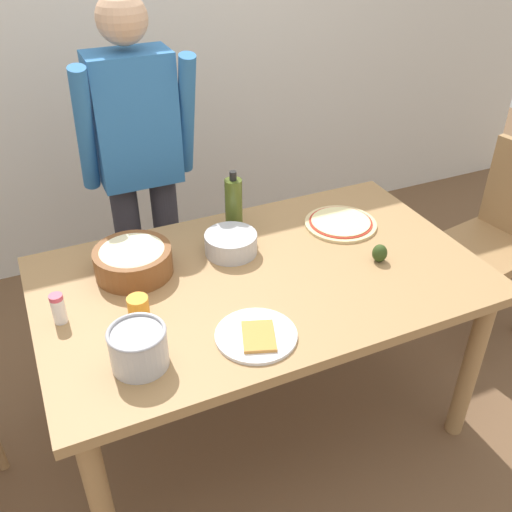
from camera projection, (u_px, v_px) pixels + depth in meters
name	position (u px, v px, depth m)	size (l,w,h in m)	color
ground	(261.00, 416.00, 2.49)	(8.00, 8.00, 0.00)	brown
wall_back	(135.00, 29.00, 2.99)	(5.60, 0.10, 2.60)	silver
dining_table	(262.00, 294.00, 2.12)	(1.60, 0.96, 0.76)	#A37A4C
person_cook	(139.00, 161.00, 2.46)	(0.49, 0.25, 1.62)	#2D2D38
chair_wooden_right	(500.00, 232.00, 2.74)	(0.46, 0.46, 0.95)	#A37A4C
pizza_raw_on_board	(341.00, 223.00, 2.36)	(0.30, 0.30, 0.02)	beige
plate_with_slice	(257.00, 335.00, 1.78)	(0.26, 0.26, 0.02)	white
popcorn_bowl	(133.00, 259.00, 2.05)	(0.28, 0.28, 0.11)	brown
mixing_bowl_steel	(231.00, 243.00, 2.17)	(0.20, 0.20, 0.08)	#B7B7BC
olive_oil_bottle	(234.00, 204.00, 2.28)	(0.07, 0.07, 0.26)	#47561E
steel_pot	(139.00, 347.00, 1.65)	(0.17, 0.17, 0.13)	#B7B7BC
cup_orange	(139.00, 309.00, 1.84)	(0.07, 0.07, 0.09)	orange
salt_shaker	(58.00, 308.00, 1.82)	(0.04, 0.04, 0.11)	white
avocado	(380.00, 253.00, 2.12)	(0.06, 0.06, 0.07)	#2D4219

